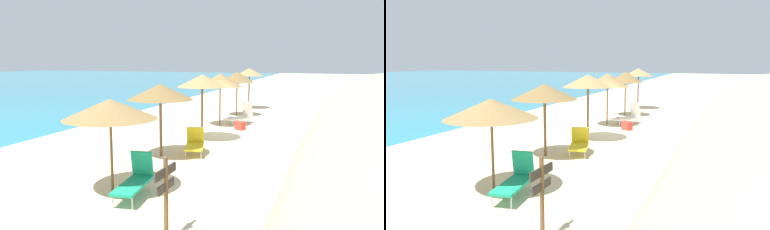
{
  "view_description": "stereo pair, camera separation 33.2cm",
  "coord_description": "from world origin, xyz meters",
  "views": [
    {
      "loc": [
        -16.37,
        -4.79,
        3.4
      ],
      "look_at": [
        -1.28,
        0.82,
        1.01
      ],
      "focal_mm": 34.88,
      "sensor_mm": 36.0,
      "label": 1
    },
    {
      "loc": [
        -16.25,
        -5.1,
        3.4
      ],
      "look_at": [
        -1.28,
        0.82,
        1.01
      ],
      "focal_mm": 34.88,
      "sensor_mm": 36.0,
      "label": 2
    }
  ],
  "objects": [
    {
      "name": "ground_plane",
      "position": [
        0.0,
        0.0,
        0.0
      ],
      "size": [
        160.0,
        160.0,
        0.0
      ],
      "primitive_type": "plane",
      "color": "beige"
    },
    {
      "name": "beach_umbrella_0",
      "position": [
        -8.3,
        0.43,
        2.16
      ],
      "size": [
        2.42,
        2.42,
        2.42
      ],
      "color": "brown",
      "rests_on": "ground_plane"
    },
    {
      "name": "beach_umbrella_1",
      "position": [
        -4.64,
        0.75,
        2.29
      ],
      "size": [
        2.31,
        2.31,
        2.57
      ],
      "color": "brown",
      "rests_on": "ground_plane"
    },
    {
      "name": "beach_umbrella_2",
      "position": [
        -1.48,
        0.28,
        2.51
      ],
      "size": [
        2.15,
        2.15,
        2.79
      ],
      "color": "brown",
      "rests_on": "ground_plane"
    },
    {
      "name": "beach_umbrella_3",
      "position": [
        2.15,
        0.54,
        2.36
      ],
      "size": [
        2.27,
        2.27,
        2.71
      ],
      "color": "brown",
      "rests_on": "ground_plane"
    },
    {
      "name": "beach_umbrella_4",
      "position": [
        5.91,
        0.56,
        2.35
      ],
      "size": [
        2.11,
        2.11,
        2.68
      ],
      "color": "brown",
      "rests_on": "ground_plane"
    },
    {
      "name": "beach_umbrella_5",
      "position": [
        9.47,
        0.55,
        2.54
      ],
      "size": [
        1.99,
        1.99,
        2.82
      ],
      "color": "brown",
      "rests_on": "ground_plane"
    },
    {
      "name": "lounge_chair_0",
      "position": [
        -8.45,
        -0.33,
        0.44
      ],
      "size": [
        1.6,
        0.76,
        1.05
      ],
      "rotation": [
        0.0,
        0.0,
        1.7
      ],
      "color": "#199972",
      "rests_on": "ground_plane"
    },
    {
      "name": "lounge_chair_1",
      "position": [
        -3.93,
        -0.27,
        0.4
      ],
      "size": [
        1.41,
        0.97,
        0.93
      ],
      "rotation": [
        0.0,
        0.0,
        1.85
      ],
      "color": "yellow",
      "rests_on": "ground_plane"
    },
    {
      "name": "lounge_chair_2",
      "position": [
        2.97,
        -0.37,
        0.45
      ],
      "size": [
        1.79,
        1.42,
        1.15
      ],
      "rotation": [
        0.0,
        0.0,
        1.05
      ],
      "color": "white",
      "rests_on": "ground_plane"
    },
    {
      "name": "wooden_signpost",
      "position": [
        -10.17,
        -1.95,
        0.96
      ],
      "size": [
        0.84,
        0.09,
        1.59
      ],
      "rotation": [
        0.0,
        0.0,
        -0.04
      ],
      "color": "brown",
      "rests_on": "ground_plane"
    },
    {
      "name": "beach_ball",
      "position": [
        3.63,
        0.35,
        0.13
      ],
      "size": [
        0.27,
        0.27,
        0.27
      ],
      "primitive_type": "sphere",
      "color": "blue",
      "rests_on": "ground_plane"
    },
    {
      "name": "cooler_box",
      "position": [
        1.26,
        -0.75,
        0.2
      ],
      "size": [
        0.51,
        0.56,
        0.4
      ],
      "primitive_type": "cube",
      "rotation": [
        0.0,
        0.0,
        1.05
      ],
      "color": "red",
      "rests_on": "ground_plane"
    }
  ]
}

